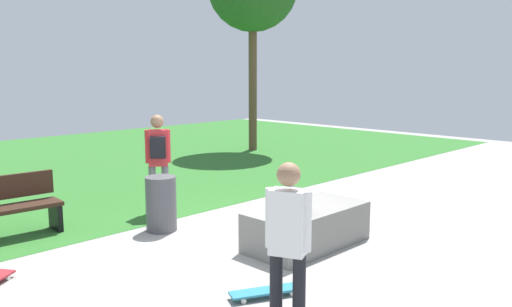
{
  "coord_description": "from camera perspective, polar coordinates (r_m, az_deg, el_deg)",
  "views": [
    {
      "loc": [
        -4.86,
        -5.06,
        2.44
      ],
      "look_at": [
        0.65,
        0.41,
        1.2
      ],
      "focal_mm": 36.62,
      "sensor_mm": 36.0,
      "label": 1
    }
  ],
  "objects": [
    {
      "name": "backpack_on_ledge",
      "position": [
        7.03,
        4.39,
        -5.17
      ],
      "size": [
        0.22,
        0.3,
        0.32
      ],
      "primitive_type": "cube",
      "rotation": [
        0.0,
        0.0,
        4.8
      ],
      "color": "#4C1E66",
      "rests_on": "concrete_ledge"
    },
    {
      "name": "pedestrian_with_backpack",
      "position": [
        9.03,
        -10.65,
        -0.13
      ],
      "size": [
        0.43,
        0.44,
        1.7
      ],
      "color": "slate",
      "rests_on": "ground_plane"
    },
    {
      "name": "skater_performing_trick",
      "position": [
        4.76,
        3.52,
        -9.14
      ],
      "size": [
        0.31,
        0.4,
        1.64
      ],
      "color": "black",
      "rests_on": "ground_plane"
    },
    {
      "name": "park_bench_by_oak",
      "position": [
        8.46,
        -26.0,
        -5.25
      ],
      "size": [
        1.63,
        0.57,
        0.91
      ],
      "color": "#331E14",
      "rests_on": "ground_plane"
    },
    {
      "name": "ground_plane",
      "position": [
        7.42,
        -1.27,
        -10.1
      ],
      "size": [
        28.0,
        28.0,
        0.0
      ],
      "primitive_type": "plane",
      "color": "gray"
    },
    {
      "name": "grass_lawn",
      "position": [
        14.04,
        -24.22,
        -1.72
      ],
      "size": [
        26.6,
        12.22,
        0.01
      ],
      "primitive_type": "cube",
      "color": "#2D6B28",
      "rests_on": "ground_plane"
    },
    {
      "name": "trash_bin",
      "position": [
        8.14,
        -10.32,
        -5.41
      ],
      "size": [
        0.47,
        0.47,
        0.84
      ],
      "primitive_type": "cylinder",
      "color": "#4C4C51",
      "rests_on": "ground_plane"
    },
    {
      "name": "skateboard_by_ledge",
      "position": [
        5.86,
        1.08,
        -14.8
      ],
      "size": [
        0.81,
        0.53,
        0.08
      ],
      "color": "teal",
      "rests_on": "ground_plane"
    },
    {
      "name": "concrete_ledge",
      "position": [
        7.41,
        5.6,
        -7.94
      ],
      "size": [
        1.8,
        0.89,
        0.55
      ],
      "primitive_type": "cube",
      "color": "gray",
      "rests_on": "ground_plane"
    }
  ]
}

